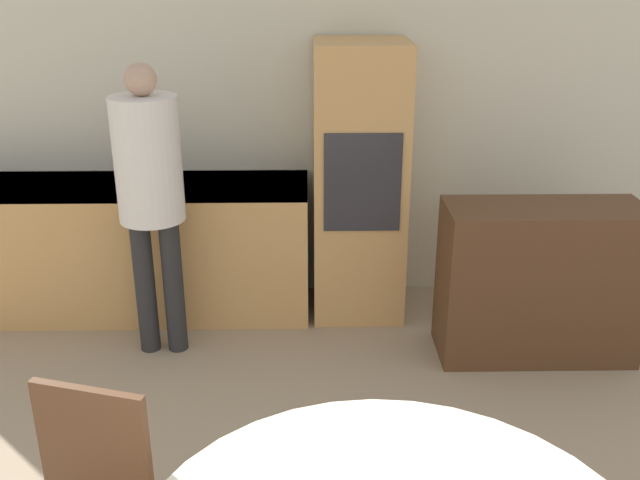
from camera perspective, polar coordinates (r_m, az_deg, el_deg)
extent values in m
cube|color=beige|center=(4.75, -1.31, 10.65)|extent=(6.51, 0.05, 2.60)
cube|color=tan|center=(4.82, -15.57, -0.67)|extent=(2.43, 0.60, 0.88)
cube|color=black|center=(4.68, -16.08, 4.15)|extent=(2.43, 0.60, 0.03)
cube|color=tan|center=(4.54, 3.13, 4.59)|extent=(0.57, 0.58, 1.75)
cube|color=#28282D|center=(4.23, 3.43, 4.56)|extent=(0.46, 0.01, 0.60)
cube|color=#51331E|center=(4.32, 17.09, -3.22)|extent=(1.13, 0.45, 0.92)
cube|color=#51331E|center=(2.43, -17.49, -16.67)|extent=(0.37, 0.13, 0.55)
cylinder|color=#262628|center=(4.30, -13.81, -3.60)|extent=(0.12, 0.12, 0.83)
cylinder|color=#262628|center=(4.27, -11.65, -3.61)|extent=(0.12, 0.12, 0.83)
cylinder|color=silver|center=(4.03, -13.62, 6.27)|extent=(0.37, 0.37, 0.69)
sphere|color=tan|center=(3.94, -14.18, 12.35)|extent=(0.17, 0.17, 0.17)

